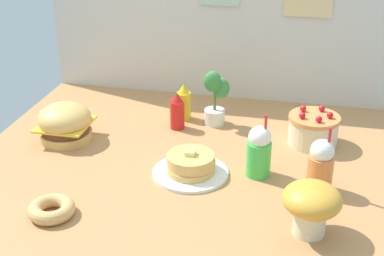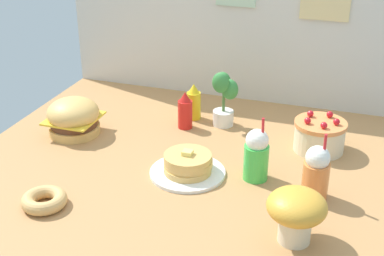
{
  "view_description": "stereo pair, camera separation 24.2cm",
  "coord_description": "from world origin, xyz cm",
  "px_view_note": "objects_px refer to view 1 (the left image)",
  "views": [
    {
      "loc": [
        50.44,
        -202.31,
        122.06
      ],
      "look_at": [
        3.5,
        10.52,
        17.03
      ],
      "focal_mm": 51.22,
      "sensor_mm": 36.0,
      "label": 1
    },
    {
      "loc": [
        73.71,
        -195.8,
        122.06
      ],
      "look_at": [
        3.5,
        10.52,
        17.03
      ],
      "focal_mm": 51.22,
      "sensor_mm": 36.0,
      "label": 2
    }
  ],
  "objects_px": {
    "cream_soda_cup": "(259,151)",
    "burger": "(65,123)",
    "orange_float_cup": "(321,166)",
    "mustard_bottle": "(184,103)",
    "mushroom_stool": "(312,204)",
    "pancake_stack": "(191,166)",
    "donut_pink_glaze": "(52,209)",
    "ketchup_bottle": "(177,112)",
    "layer_cake": "(313,129)",
    "potted_plant": "(215,95)"
  },
  "relations": [
    {
      "from": "donut_pink_glaze",
      "to": "burger",
      "type": "bearing_deg",
      "value": 109.35
    },
    {
      "from": "layer_cake",
      "to": "ketchup_bottle",
      "type": "height_order",
      "value": "ketchup_bottle"
    },
    {
      "from": "cream_soda_cup",
      "to": "burger",
      "type": "bearing_deg",
      "value": 171.86
    },
    {
      "from": "orange_float_cup",
      "to": "donut_pink_glaze",
      "type": "xyz_separation_m",
      "value": [
        -1.0,
        -0.41,
        -0.09
      ]
    },
    {
      "from": "layer_cake",
      "to": "mustard_bottle",
      "type": "relative_size",
      "value": 1.25
    },
    {
      "from": "potted_plant",
      "to": "mushroom_stool",
      "type": "xyz_separation_m",
      "value": [
        0.51,
        -0.85,
        -0.03
      ]
    },
    {
      "from": "donut_pink_glaze",
      "to": "mustard_bottle",
      "type": "bearing_deg",
      "value": 73.46
    },
    {
      "from": "burger",
      "to": "potted_plant",
      "type": "height_order",
      "value": "potted_plant"
    },
    {
      "from": "ketchup_bottle",
      "to": "mustard_bottle",
      "type": "relative_size",
      "value": 1.0
    },
    {
      "from": "layer_cake",
      "to": "mushroom_stool",
      "type": "relative_size",
      "value": 1.13
    },
    {
      "from": "layer_cake",
      "to": "orange_float_cup",
      "type": "bearing_deg",
      "value": -85.35
    },
    {
      "from": "cream_soda_cup",
      "to": "donut_pink_glaze",
      "type": "relative_size",
      "value": 1.61
    },
    {
      "from": "layer_cake",
      "to": "cream_soda_cup",
      "type": "xyz_separation_m",
      "value": [
        -0.22,
        -0.35,
        0.04
      ]
    },
    {
      "from": "potted_plant",
      "to": "ketchup_bottle",
      "type": "bearing_deg",
      "value": -152.93
    },
    {
      "from": "burger",
      "to": "donut_pink_glaze",
      "type": "height_order",
      "value": "burger"
    },
    {
      "from": "cream_soda_cup",
      "to": "mushroom_stool",
      "type": "xyz_separation_m",
      "value": [
        0.23,
        -0.38,
        0.01
      ]
    },
    {
      "from": "pancake_stack",
      "to": "layer_cake",
      "type": "xyz_separation_m",
      "value": [
        0.51,
        0.41,
        0.03
      ]
    },
    {
      "from": "burger",
      "to": "donut_pink_glaze",
      "type": "relative_size",
      "value": 1.43
    },
    {
      "from": "burger",
      "to": "mushroom_stool",
      "type": "bearing_deg",
      "value": -23.61
    },
    {
      "from": "orange_float_cup",
      "to": "donut_pink_glaze",
      "type": "distance_m",
      "value": 1.08
    },
    {
      "from": "mustard_bottle",
      "to": "orange_float_cup",
      "type": "height_order",
      "value": "orange_float_cup"
    },
    {
      "from": "layer_cake",
      "to": "ketchup_bottle",
      "type": "relative_size",
      "value": 1.25
    },
    {
      "from": "mustard_bottle",
      "to": "mushroom_stool",
      "type": "height_order",
      "value": "mushroom_stool"
    },
    {
      "from": "cream_soda_cup",
      "to": "orange_float_cup",
      "type": "xyz_separation_m",
      "value": [
        0.26,
        -0.07,
        0.0
      ]
    },
    {
      "from": "burger",
      "to": "mustard_bottle",
      "type": "xyz_separation_m",
      "value": [
        0.51,
        0.37,
        0.0
      ]
    },
    {
      "from": "mustard_bottle",
      "to": "potted_plant",
      "type": "distance_m",
      "value": 0.19
    },
    {
      "from": "burger",
      "to": "layer_cake",
      "type": "distance_m",
      "value": 1.2
    },
    {
      "from": "pancake_stack",
      "to": "cream_soda_cup",
      "type": "distance_m",
      "value": 0.3
    },
    {
      "from": "cream_soda_cup",
      "to": "mushroom_stool",
      "type": "distance_m",
      "value": 0.44
    },
    {
      "from": "orange_float_cup",
      "to": "donut_pink_glaze",
      "type": "bearing_deg",
      "value": -157.79
    },
    {
      "from": "pancake_stack",
      "to": "cream_soda_cup",
      "type": "xyz_separation_m",
      "value": [
        0.29,
        0.06,
        0.07
      ]
    },
    {
      "from": "mushroom_stool",
      "to": "potted_plant",
      "type": "bearing_deg",
      "value": 120.65
    },
    {
      "from": "ketchup_bottle",
      "to": "mushroom_stool",
      "type": "relative_size",
      "value": 0.91
    },
    {
      "from": "mustard_bottle",
      "to": "cream_soda_cup",
      "type": "relative_size",
      "value": 0.67
    },
    {
      "from": "layer_cake",
      "to": "mushroom_stool",
      "type": "xyz_separation_m",
      "value": [
        0.0,
        -0.73,
        0.05
      ]
    },
    {
      "from": "cream_soda_cup",
      "to": "orange_float_cup",
      "type": "bearing_deg",
      "value": -15.34
    },
    {
      "from": "cream_soda_cup",
      "to": "mustard_bottle",
      "type": "bearing_deg",
      "value": 131.8
    },
    {
      "from": "burger",
      "to": "orange_float_cup",
      "type": "xyz_separation_m",
      "value": [
        1.22,
        -0.21,
        0.03
      ]
    },
    {
      "from": "orange_float_cup",
      "to": "burger",
      "type": "bearing_deg",
      "value": 170.3
    },
    {
      "from": "burger",
      "to": "layer_cake",
      "type": "height_order",
      "value": "burger"
    },
    {
      "from": "burger",
      "to": "orange_float_cup",
      "type": "relative_size",
      "value": 0.88
    },
    {
      "from": "ketchup_bottle",
      "to": "donut_pink_glaze",
      "type": "distance_m",
      "value": 0.91
    },
    {
      "from": "ketchup_bottle",
      "to": "mushroom_stool",
      "type": "bearing_deg",
      "value": -48.14
    },
    {
      "from": "orange_float_cup",
      "to": "potted_plant",
      "type": "relative_size",
      "value": 0.98
    },
    {
      "from": "potted_plant",
      "to": "orange_float_cup",
      "type": "bearing_deg",
      "value": -45.37
    },
    {
      "from": "layer_cake",
      "to": "burger",
      "type": "bearing_deg",
      "value": -169.73
    },
    {
      "from": "orange_float_cup",
      "to": "mushroom_stool",
      "type": "bearing_deg",
      "value": -95.6
    },
    {
      "from": "burger",
      "to": "potted_plant",
      "type": "relative_size",
      "value": 0.87
    },
    {
      "from": "pancake_stack",
      "to": "mustard_bottle",
      "type": "xyz_separation_m",
      "value": [
        -0.16,
        0.56,
        0.05
      ]
    },
    {
      "from": "cream_soda_cup",
      "to": "pancake_stack",
      "type": "bearing_deg",
      "value": -167.88
    }
  ]
}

